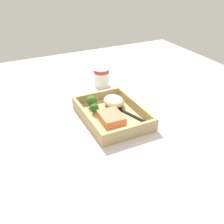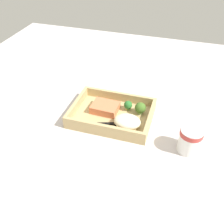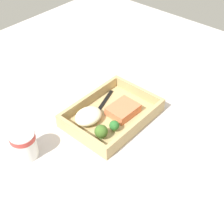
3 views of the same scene
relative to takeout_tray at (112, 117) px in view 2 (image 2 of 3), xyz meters
The scene contains 9 objects.
ground_plane 1.60cm from the takeout_tray, ahead, with size 160.00×160.00×2.00cm, color beige.
takeout_tray is the anchor object (origin of this frame).
tray_rim 2.35cm from the takeout_tray, ahead, with size 28.80×21.08×3.51cm.
salmon_fillet 4.26cm from the takeout_tray, 149.73° to the left, with size 9.57×7.60×2.80cm, color #D97049.
mashed_potatoes 8.21cm from the takeout_tray, 30.92° to the right, with size 9.31×7.51×3.83cm, color beige.
broccoli_floret_1 10.76cm from the takeout_tray, 23.00° to the left, with size 4.05×4.05×4.61cm.
broccoli_floret_2 7.35cm from the takeout_tray, 46.84° to the left, with size 3.13×3.13×3.72cm.
fork 5.71cm from the takeout_tray, 99.94° to the right, with size 15.50×6.60×0.44cm.
paper_cup 29.32cm from the takeout_tray, 16.65° to the right, with size 7.16×7.16×8.48cm.
Camera 2 is at (21.88, -71.04, 61.07)cm, focal length 42.00 mm.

